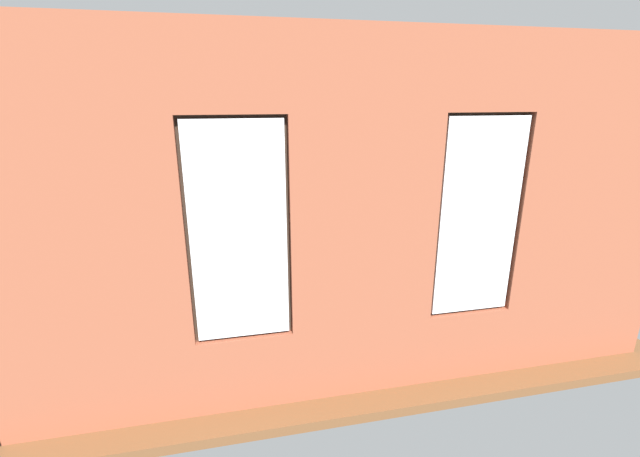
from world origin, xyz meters
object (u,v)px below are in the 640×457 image
at_px(couch_left, 466,255).
at_px(potted_plant_corner_near_left, 420,210).
at_px(candle_jar, 331,253).
at_px(remote_gray, 311,253).
at_px(potted_plant_near_tv, 127,303).
at_px(coffee_table, 323,258).
at_px(table_plant_small, 298,253).
at_px(remote_silver, 345,249).
at_px(couch_by_window, 273,334).
at_px(media_console, 102,295).
at_px(potted_plant_mid_room_small, 354,247).
at_px(potted_plant_foreground_right, 147,211).
at_px(cup_ceramic, 323,252).
at_px(tv_flatscreen, 94,250).
at_px(potted_plant_between_couches, 401,282).
at_px(potted_plant_corner_far_left, 560,295).

relative_size(couch_left, potted_plant_corner_near_left, 2.40).
distance_m(candle_jar, potted_plant_corner_near_left, 3.11).
xyz_separation_m(candle_jar, remote_gray, (0.29, -0.21, -0.05)).
distance_m(couch_left, potted_plant_near_tv, 5.11).
distance_m(coffee_table, table_plant_small, 0.47).
relative_size(coffee_table, remote_silver, 8.40).
height_order(couch_by_window, media_console, couch_by_window).
height_order(table_plant_small, potted_plant_near_tv, potted_plant_near_tv).
height_order(remote_gray, potted_plant_near_tv, potted_plant_near_tv).
bearing_deg(potted_plant_mid_room_small, couch_left, 152.84).
bearing_deg(couch_by_window, coffee_table, -116.67).
relative_size(remote_silver, potted_plant_foreground_right, 0.12).
bearing_deg(cup_ceramic, candle_jar, 132.46).
height_order(candle_jar, tv_flatscreen, tv_flatscreen).
bearing_deg(media_console, couch_by_window, 142.74).
bearing_deg(potted_plant_between_couches, tv_flatscreen, -23.71).
height_order(candle_jar, table_plant_small, table_plant_small).
xyz_separation_m(remote_gray, potted_plant_corner_near_left, (-2.69, -1.76, 0.09)).
relative_size(potted_plant_foreground_right, potted_plant_near_tv, 1.54).
bearing_deg(potted_plant_corner_far_left, couch_left, -85.41).
relative_size(couch_by_window, remote_gray, 12.18).
bearing_deg(potted_plant_near_tv, potted_plant_corner_far_left, 171.98).
relative_size(remote_silver, potted_plant_corner_near_left, 0.20).
relative_size(remote_silver, potted_plant_corner_far_left, 0.22).
distance_m(coffee_table, potted_plant_mid_room_small, 0.90).
distance_m(potted_plant_corner_near_left, potted_plant_corner_far_left, 4.00).
xyz_separation_m(couch_by_window, potted_plant_foreground_right, (1.84, -3.85, 0.50)).
height_order(coffee_table, candle_jar, candle_jar).
height_order(cup_ceramic, potted_plant_corner_far_left, potted_plant_corner_far_left).
relative_size(candle_jar, tv_flatscreen, 0.10).
height_order(couch_left, tv_flatscreen, tv_flatscreen).
distance_m(couch_left, tv_flatscreen, 5.56).
xyz_separation_m(remote_gray, potted_plant_between_couches, (-0.64, 2.10, 0.37)).
height_order(cup_ceramic, potted_plant_mid_room_small, cup_ceramic).
bearing_deg(table_plant_small, couch_left, 176.75).
relative_size(couch_by_window, potted_plant_corner_near_left, 2.45).
xyz_separation_m(tv_flatscreen, potted_plant_near_tv, (-0.55, 1.01, -0.33)).
relative_size(remote_gray, potted_plant_corner_near_left, 0.20).
relative_size(potted_plant_foreground_right, potted_plant_between_couches, 1.03).
height_order(remote_gray, tv_flatscreen, tv_flatscreen).
xyz_separation_m(tv_flatscreen, potted_plant_corner_far_left, (-5.68, 1.73, -0.41)).
height_order(cup_ceramic, media_console, cup_ceramic).
bearing_deg(remote_gray, potted_plant_foreground_right, -170.18).
xyz_separation_m(coffee_table, tv_flatscreen, (3.17, 0.41, 0.53)).
bearing_deg(candle_jar, potted_plant_near_tv, 25.58).
bearing_deg(potted_plant_near_tv, cup_ceramic, -151.51).
bearing_deg(candle_jar, cup_ceramic, -47.54).
xyz_separation_m(cup_ceramic, media_console, (3.17, 0.41, -0.21)).
height_order(couch_left, cup_ceramic, couch_left).
distance_m(remote_silver, potted_plant_corner_near_left, 2.73).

